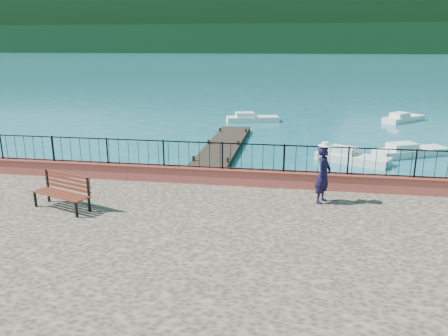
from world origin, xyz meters
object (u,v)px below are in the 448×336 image
(park_bench, at_px, (63,199))
(boat_1, at_px, (353,155))
(boat_4, at_px, (253,117))
(boat_0, at_px, (89,173))
(boat_5, at_px, (404,117))
(person, at_px, (323,175))
(boat_2, at_px, (412,149))

(park_bench, height_order, boat_1, park_bench)
(boat_4, bearing_deg, boat_0, -124.31)
(boat_4, bearing_deg, boat_1, -76.26)
(boat_5, bearing_deg, boat_1, -155.97)
(boat_1, distance_m, boat_4, 13.50)
(park_bench, relative_size, boat_5, 0.52)
(boat_0, bearing_deg, park_bench, -80.26)
(person, distance_m, boat_4, 22.12)
(boat_2, distance_m, boat_5, 12.09)
(boat_0, xyz_separation_m, boat_4, (5.87, 17.19, 0.00))
(boat_1, xyz_separation_m, boat_5, (5.64, 13.95, 0.00))
(boat_4, bearing_deg, park_bench, -114.01)
(park_bench, bearing_deg, boat_2, 65.28)
(boat_1, bearing_deg, boat_0, -130.44)
(park_bench, bearing_deg, boat_1, 69.08)
(person, bearing_deg, boat_2, -1.09)
(person, bearing_deg, boat_1, 11.86)
(boat_1, xyz_separation_m, boat_2, (3.46, 2.05, 0.00))
(park_bench, height_order, boat_4, park_bench)
(park_bench, xyz_separation_m, boat_1, (10.13, 11.73, -1.12))
(park_bench, xyz_separation_m, person, (7.97, 1.92, 0.61))
(park_bench, bearing_deg, boat_0, 130.10)
(boat_1, bearing_deg, boat_5, 94.10)
(person, xyz_separation_m, boat_5, (7.80, 23.76, -1.74))
(boat_0, xyz_separation_m, boat_1, (12.46, 5.40, 0.00))
(boat_2, height_order, boat_5, same)
(person, distance_m, boat_1, 10.20)
(boat_2, bearing_deg, park_bench, -160.72)
(boat_4, bearing_deg, person, -93.87)
(boat_0, relative_size, boat_2, 0.97)
(person, relative_size, boat_0, 0.44)
(boat_1, bearing_deg, boat_4, 145.31)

